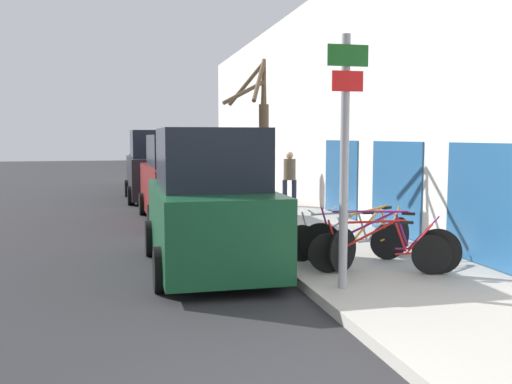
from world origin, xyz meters
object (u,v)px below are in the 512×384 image
object	(u,v)px
bicycle_0	(380,250)
parked_car_0	(209,207)
bicycle_1	(378,244)
street_tree	(262,148)
signpost	(345,154)
bicycle_2	(373,239)
bicycle_3	(345,239)
parked_car_3	(153,163)
parked_car_1	(179,182)
parked_car_2	(156,169)
pedestrian_near	(290,175)

from	to	relation	value
bicycle_0	parked_car_0	bearing A→B (deg)	75.44
bicycle_1	street_tree	world-z (taller)	street_tree
bicycle_1	parked_car_0	bearing A→B (deg)	94.99
signpost	bicycle_1	xyz separation A→B (m)	(0.96, 0.90, -1.46)
bicycle_2	bicycle_3	size ratio (longest dim) A/B	0.96
bicycle_2	parked_car_0	distance (m)	2.80
signpost	parked_car_0	xyz separation A→B (m)	(-1.55, 2.18, -0.95)
bicycle_0	street_tree	size ratio (longest dim) A/B	0.56
signpost	bicycle_0	bearing A→B (deg)	36.72
parked_car_0	street_tree	distance (m)	3.08
bicycle_0	parked_car_3	size ratio (longest dim) A/B	0.45
signpost	parked_car_1	distance (m)	8.06
bicycle_1	parked_car_0	xyz separation A→B (m)	(-2.50, 1.28, 0.52)
signpost	bicycle_3	bearing A→B (deg)	66.75
parked_car_0	parked_car_2	world-z (taller)	parked_car_2
bicycle_3	street_tree	world-z (taller)	street_tree
signpost	parked_car_0	bearing A→B (deg)	125.38
parked_car_1	bicycle_2	bearing A→B (deg)	-70.64
parked_car_3	street_tree	bearing A→B (deg)	-80.53
parked_car_1	pedestrian_near	world-z (taller)	parked_car_1
parked_car_1	parked_car_2	world-z (taller)	parked_car_2
parked_car_1	parked_car_2	size ratio (longest dim) A/B	1.07
bicycle_2	parked_car_3	bearing A→B (deg)	-24.12
bicycle_1	parked_car_2	bearing A→B (deg)	44.58
signpost	bicycle_2	distance (m)	2.27
bicycle_3	parked_car_2	size ratio (longest dim) A/B	0.47
bicycle_1	bicycle_2	size ratio (longest dim) A/B	1.07
bicycle_3	pedestrian_near	bearing A→B (deg)	-1.76
bicycle_3	bicycle_1	bearing A→B (deg)	-153.83
bicycle_1	parked_car_0	distance (m)	2.86
bicycle_1	bicycle_2	xyz separation A→B (m)	(0.12, 0.45, -0.01)
parked_car_0	pedestrian_near	world-z (taller)	parked_car_0
parked_car_2	parked_car_1	bearing A→B (deg)	-88.29
bicycle_2	bicycle_3	bearing A→B (deg)	17.76
parked_car_0	parked_car_3	xyz separation A→B (m)	(-0.06, 16.21, 0.01)
bicycle_2	pedestrian_near	world-z (taller)	pedestrian_near
bicycle_0	pedestrian_near	distance (m)	8.65
signpost	bicycle_2	bearing A→B (deg)	51.54
signpost	pedestrian_near	world-z (taller)	signpost
bicycle_0	parked_car_3	world-z (taller)	parked_car_3
signpost	street_tree	distance (m)	4.68
pedestrian_near	street_tree	xyz separation A→B (m)	(-1.99, -4.52, 0.91)
parked_car_0	parked_car_2	xyz separation A→B (m)	(-0.24, 11.02, 0.04)
bicycle_3	parked_car_3	distance (m)	16.92
parked_car_1	parked_car_3	xyz separation A→B (m)	(-0.12, 10.53, 0.04)
bicycle_0	pedestrian_near	xyz separation A→B (m)	(1.11, 8.55, 0.59)
signpost	pedestrian_near	xyz separation A→B (m)	(1.97, 9.20, -0.92)
bicycle_3	parked_car_2	bearing A→B (deg)	19.93
signpost	parked_car_2	size ratio (longest dim) A/B	0.78
parked_car_3	street_tree	world-z (taller)	street_tree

